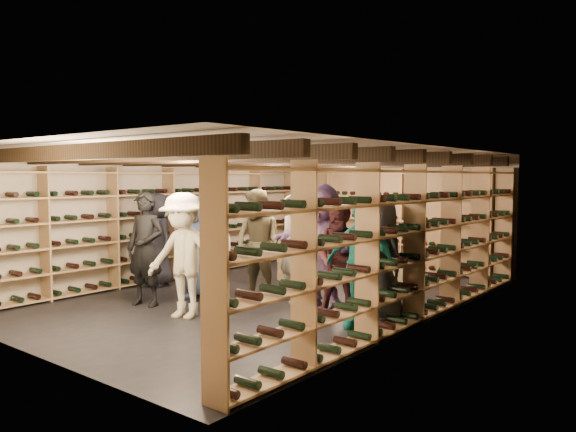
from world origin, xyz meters
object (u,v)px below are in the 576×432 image
at_px(person_4, 360,265).
at_px(person_11, 322,246).
at_px(person_1, 145,249).
at_px(person_5, 194,244).
at_px(person_2, 258,244).
at_px(person_7, 292,248).
at_px(person_0, 156,239).
at_px(crate_loose, 342,279).
at_px(person_3, 183,256).
at_px(person_6, 201,246).
at_px(crate_stack_left, 291,259).
at_px(person_9, 213,242).
at_px(person_10, 308,243).
at_px(person_12, 381,261).
at_px(person_8, 341,258).

xyz_separation_m(person_4, person_11, (-1.01, 0.56, 0.11)).
height_order(person_1, person_5, person_1).
xyz_separation_m(person_1, person_2, (1.01, 1.46, 0.01)).
bearing_deg(person_7, person_0, -144.24).
xyz_separation_m(crate_loose, person_3, (-0.38, -3.48, 0.79)).
relative_size(person_0, person_6, 1.01).
height_order(person_2, person_11, person_11).
height_order(person_0, person_3, person_3).
xyz_separation_m(crate_stack_left, person_5, (-1.24, -1.32, 0.31)).
bearing_deg(person_9, crate_loose, 60.55).
bearing_deg(person_2, person_9, 174.95).
distance_m(person_4, person_7, 1.81).
bearing_deg(person_5, person_3, -51.85).
bearing_deg(person_10, person_7, -87.02).
bearing_deg(person_4, person_12, 84.81).
relative_size(person_3, person_10, 1.16).
bearing_deg(person_7, person_5, -157.12).
distance_m(person_1, person_11, 2.70).
height_order(crate_stack_left, person_6, person_6).
relative_size(crate_stack_left, person_6, 0.50).
relative_size(person_1, person_2, 0.98).
relative_size(person_10, person_12, 0.92).
relative_size(person_1, person_8, 1.05).
xyz_separation_m(person_7, person_8, (1.17, -0.35, -0.01)).
bearing_deg(person_10, crate_loose, 8.23).
height_order(person_4, person_8, person_4).
bearing_deg(person_6, crate_loose, 46.91).
height_order(person_8, person_9, person_8).
bearing_deg(person_9, person_4, 0.68).
relative_size(person_2, person_5, 1.21).
bearing_deg(person_8, person_4, -54.54).
relative_size(person_0, person_3, 0.97).
distance_m(person_5, person_7, 2.35).
xyz_separation_m(person_0, person_5, (0.34, 0.60, -0.11)).
xyz_separation_m(person_1, person_6, (0.23, 0.93, -0.03)).
xyz_separation_m(person_1, person_7, (1.57, 1.63, -0.02)).
xyz_separation_m(person_2, person_9, (-1.14, 0.08, -0.06)).
height_order(person_11, person_12, person_11).
relative_size(crate_stack_left, crate_loose, 1.70).
height_order(person_3, person_7, person_3).
height_order(person_5, person_11, person_11).
bearing_deg(person_2, person_10, 94.53).
bearing_deg(person_9, person_7, 13.92).
bearing_deg(person_9, person_0, -144.70).
relative_size(crate_loose, person_1, 0.29).
height_order(person_1, person_7, person_1).
xyz_separation_m(person_1, person_9, (-0.12, 1.53, -0.04)).
relative_size(person_3, person_8, 1.05).
height_order(person_2, person_4, person_2).
bearing_deg(person_9, person_10, 66.81).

